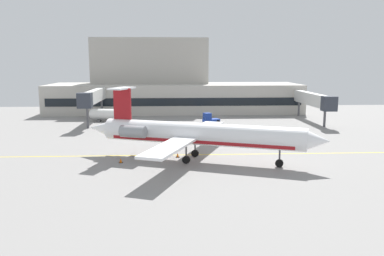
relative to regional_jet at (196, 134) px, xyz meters
name	(u,v)px	position (x,y,z in m)	size (l,w,h in m)	color
ground	(192,160)	(-0.52, 0.42, -3.30)	(120.00, 120.00, 0.11)	gray
terminal_building	(166,85)	(-4.23, 49.63, 3.09)	(58.83, 17.41, 17.40)	#B7B2A8
jet_bridge_west	(93,97)	(-17.96, 30.39, 1.84)	(2.40, 18.61, 6.47)	silver
jet_bridge_east	(314,100)	(25.09, 30.17, 1.13)	(2.40, 19.03, 5.75)	silver
regional_jet	(196,134)	(0.00, 0.00, 0.00)	(28.52, 22.94, 8.56)	white
baggage_tug	(146,129)	(-7.16, 17.81, -2.33)	(3.41, 2.02, 2.04)	#1E4CB2
pushback_tractor	(210,119)	(4.36, 28.93, -2.31)	(3.45, 2.79, 2.08)	#19389E
fuel_tank	(107,114)	(-15.82, 32.73, -1.84)	(7.53, 3.18, 2.51)	white
safety_cone_alpha	(121,161)	(-8.93, -0.61, -3.00)	(0.47, 0.47, 0.55)	orange
safety_cone_bravo	(149,157)	(-5.75, 0.82, -3.00)	(0.47, 0.47, 0.55)	orange
safety_cone_charlie	(178,155)	(-2.21, 1.73, -3.00)	(0.47, 0.47, 0.55)	orange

